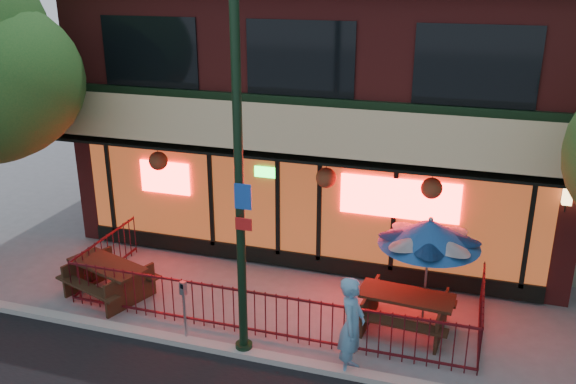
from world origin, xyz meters
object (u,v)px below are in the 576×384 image
picnic_table_left (108,275)px  pedestrian (352,326)px  picnic_table_right (405,306)px  patio_umbrella (430,233)px  street_light (240,196)px  parking_meter_near (184,302)px

picnic_table_left → pedestrian: size_ratio=1.17×
picnic_table_right → patio_umbrella: size_ratio=0.86×
picnic_table_left → picnic_table_right: (6.36, 0.61, 0.00)m
patio_umbrella → pedestrian: 2.59m
street_light → pedestrian: size_ratio=3.75×
picnic_table_right → pedestrian: (-0.74, -1.66, 0.41)m
parking_meter_near → picnic_table_left: bearing=155.4°
picnic_table_left → parking_meter_near: parking_meter_near is taller
patio_umbrella → picnic_table_left: bearing=-170.8°
picnic_table_left → patio_umbrella: (6.68, 1.09, 1.43)m
street_light → patio_umbrella: bearing=35.4°
street_light → picnic_table_right: bearing=31.9°
picnic_table_right → parking_meter_near: (-3.96, -1.71, 0.36)m
patio_umbrella → parking_meter_near: (-4.28, -2.19, -1.07)m
picnic_table_right → street_light: bearing=-148.1°
picnic_table_left → pedestrian: bearing=-10.6°
street_light → picnic_table_right: (2.76, 1.72, -2.63)m
pedestrian → parking_meter_near: (-3.22, -0.05, -0.05)m
street_light → patio_umbrella: (3.08, 2.19, -1.20)m
picnic_table_right → patio_umbrella: patio_umbrella is taller
parking_meter_near → patio_umbrella: bearing=27.1°
street_light → pedestrian: bearing=1.5°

